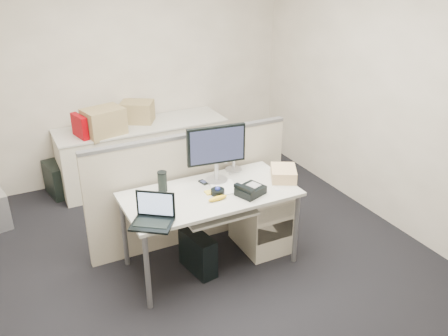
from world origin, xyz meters
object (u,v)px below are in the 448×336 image
monitor_main (216,154)px  desk_phone (250,191)px  laptop (151,212)px  desk (210,200)px

monitor_main → desk_phone: bearing=-60.3°
laptop → desk_phone: (0.92, 0.10, -0.08)m
laptop → desk_phone: laptop is taller
desk → desk_phone: (0.30, -0.18, 0.10)m
desk → desk_phone: desk_phone is taller
desk → monitor_main: (0.15, 0.18, 0.33)m
monitor_main → laptop: size_ratio=1.71×
desk → laptop: laptop is taller
monitor_main → laptop: 0.91m
laptop → desk_phone: size_ratio=1.38×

